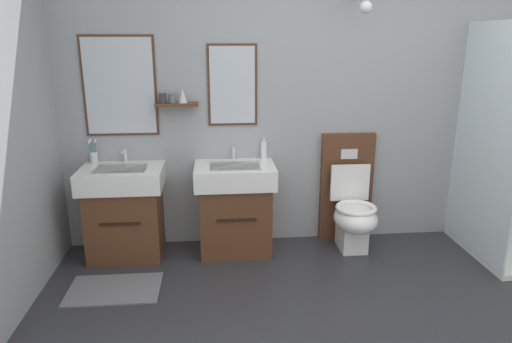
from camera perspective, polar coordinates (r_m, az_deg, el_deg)
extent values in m
cube|color=#999EA3|center=(4.17, 8.02, 9.91)|extent=(4.77, 0.12, 2.75)
cube|color=#4C301E|center=(4.07, -16.48, 10.06)|extent=(0.61, 0.02, 0.83)
cube|color=silver|center=(4.06, -16.51, 10.05)|extent=(0.57, 0.01, 0.79)
cube|color=#4C301E|center=(3.99, -2.93, 10.59)|extent=(0.42, 0.02, 0.69)
cube|color=silver|center=(3.98, -2.93, 10.58)|extent=(0.38, 0.01, 0.65)
cube|color=#56331E|center=(3.95, -9.75, 8.17)|extent=(0.36, 0.14, 0.02)
cylinder|color=#333338|center=(3.94, -11.45, 8.86)|extent=(0.06, 0.06, 0.08)
cylinder|color=slate|center=(3.96, -10.31, 8.87)|extent=(0.06, 0.06, 0.07)
cone|color=silver|center=(3.94, -9.05, 9.21)|extent=(0.08, 0.08, 0.12)
sphere|color=silver|center=(3.79, 13.41, 19.12)|extent=(0.10, 0.10, 0.10)
cube|color=slate|center=(3.73, -17.08, -13.73)|extent=(0.68, 0.44, 0.01)
cube|color=#56331E|center=(4.13, -15.78, -5.93)|extent=(0.60, 0.47, 0.61)
cube|color=black|center=(3.89, -16.47, -6.24)|extent=(0.33, 0.01, 0.02)
cube|color=white|center=(4.01, -16.21, -0.71)|extent=(0.68, 0.51, 0.17)
cube|color=silver|center=(3.96, -16.36, 0.15)|extent=(0.42, 0.28, 0.03)
cylinder|color=silver|center=(4.16, -15.85, 1.97)|extent=(0.03, 0.03, 0.11)
cylinder|color=silver|center=(4.10, -16.03, 2.43)|extent=(0.02, 0.11, 0.02)
cube|color=#56331E|center=(4.06, -2.58, -5.70)|extent=(0.60, 0.47, 0.61)
cube|color=black|center=(3.81, -2.43, -6.01)|extent=(0.33, 0.01, 0.02)
cube|color=white|center=(3.93, -2.66, -0.38)|extent=(0.68, 0.51, 0.17)
cube|color=silver|center=(3.88, -2.65, 0.50)|extent=(0.42, 0.28, 0.03)
cylinder|color=silver|center=(4.09, -2.81, 2.33)|extent=(0.03, 0.03, 0.11)
cylinder|color=silver|center=(4.03, -2.79, 2.81)|extent=(0.02, 0.11, 0.02)
cube|color=#56331E|center=(4.34, 11.01, -1.79)|extent=(0.48, 0.10, 1.00)
cube|color=silver|center=(4.21, 11.44, 2.12)|extent=(0.15, 0.01, 0.09)
cube|color=white|center=(4.22, 11.75, -7.17)|extent=(0.22, 0.30, 0.34)
ellipsoid|color=white|center=(4.10, 12.19, -5.68)|extent=(0.37, 0.46, 0.24)
torus|color=white|center=(4.06, 12.27, -4.43)|extent=(0.35, 0.35, 0.04)
cube|color=white|center=(4.21, 11.53, -1.35)|extent=(0.35, 0.03, 0.33)
cylinder|color=silver|center=(4.19, -19.39, 1.65)|extent=(0.07, 0.07, 0.09)
cylinder|color=purple|center=(4.17, -19.23, 2.45)|extent=(0.03, 0.02, 0.17)
cube|color=white|center=(4.15, -19.22, 3.60)|extent=(0.02, 0.02, 0.03)
cylinder|color=#2D84DB|center=(4.19, -19.57, 2.46)|extent=(0.03, 0.03, 0.17)
cube|color=white|center=(4.19, -19.77, 3.63)|extent=(0.02, 0.02, 0.03)
cylinder|color=#33B266|center=(4.17, -19.65, 2.34)|extent=(0.04, 0.02, 0.16)
cube|color=white|center=(4.16, -19.92, 3.45)|extent=(0.02, 0.02, 0.03)
cylinder|color=white|center=(4.09, 0.97, 2.65)|extent=(0.06, 0.06, 0.15)
cylinder|color=silver|center=(4.06, 0.98, 3.96)|extent=(0.02, 0.02, 0.04)
cube|color=silver|center=(4.20, 26.51, 3.22)|extent=(0.02, 0.94, 1.90)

